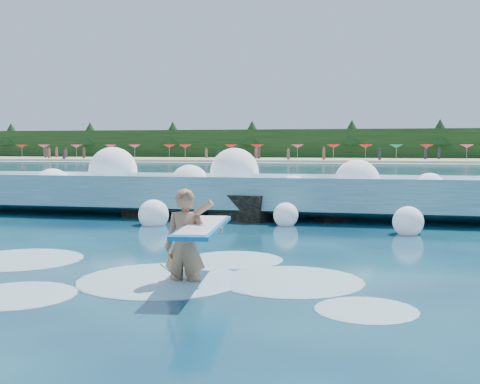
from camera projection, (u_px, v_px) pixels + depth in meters
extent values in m
plane|color=#07223F|center=(145.00, 258.00, 11.95)|extent=(200.00, 200.00, 0.00)
cube|color=tan|center=(343.00, 160.00, 87.84)|extent=(140.00, 20.00, 0.40)
cube|color=silver|center=(339.00, 163.00, 77.15)|extent=(140.00, 5.00, 0.08)
cube|color=black|center=(346.00, 145.00, 97.40)|extent=(140.00, 4.00, 5.00)
cube|color=teal|center=(270.00, 202.00, 18.84)|extent=(19.58, 2.98, 1.63)
cube|color=white|center=(274.00, 185.00, 19.58)|extent=(19.58, 1.38, 0.76)
cube|color=black|center=(159.00, 202.00, 19.64)|extent=(2.63, 2.27, 1.20)
cube|color=black|center=(243.00, 209.00, 18.21)|extent=(1.93, 1.66, 0.93)
cube|color=black|center=(335.00, 203.00, 18.79)|extent=(2.37, 2.33, 1.30)
imported|color=#A3704C|center=(185.00, 247.00, 9.63)|extent=(0.70, 0.48, 1.87)
cube|color=#0B71BF|center=(203.00, 227.00, 9.60)|extent=(0.87, 2.61, 0.06)
cube|color=white|center=(203.00, 226.00, 9.59)|extent=(0.74, 2.38, 0.06)
cylinder|color=black|center=(172.00, 273.00, 8.44)|extent=(0.01, 0.91, 0.43)
sphere|color=white|center=(53.00, 188.00, 20.12)|extent=(1.30, 1.30, 1.30)
sphere|color=white|center=(113.00, 171.00, 20.38)|extent=(1.65, 1.65, 1.65)
sphere|color=white|center=(190.00, 184.00, 19.56)|extent=(1.28, 1.28, 1.28)
sphere|color=white|center=(235.00, 172.00, 19.60)|extent=(1.59, 1.59, 1.59)
sphere|color=white|center=(294.00, 191.00, 18.59)|extent=(0.94, 0.94, 0.94)
sphere|color=white|center=(357.00, 182.00, 18.17)|extent=(1.39, 1.39, 1.39)
sphere|color=white|center=(430.00, 191.00, 18.11)|extent=(1.12, 1.12, 1.12)
sphere|color=white|center=(154.00, 215.00, 17.03)|extent=(0.86, 0.86, 0.86)
sphere|color=white|center=(286.00, 215.00, 16.95)|extent=(0.71, 0.71, 0.71)
sphere|color=white|center=(408.00, 222.00, 15.24)|extent=(0.78, 0.78, 0.78)
ellipsoid|color=silver|center=(161.00, 280.00, 10.01)|extent=(2.81, 2.81, 0.14)
ellipsoid|color=silver|center=(15.00, 295.00, 8.97)|extent=(1.83, 1.83, 0.09)
ellipsoid|color=silver|center=(290.00, 281.00, 9.93)|extent=(2.46, 2.46, 0.12)
ellipsoid|color=silver|center=(20.00, 260.00, 11.81)|extent=(2.47, 2.47, 0.12)
ellipsoid|color=silver|center=(234.00, 260.00, 11.79)|extent=(1.94, 1.94, 0.10)
ellipsoid|color=silver|center=(366.00, 310.00, 8.18)|extent=(1.44, 1.44, 0.07)
cone|color=red|center=(22.00, 146.00, 103.81)|extent=(2.00, 2.00, 0.50)
cone|color=#D33E6E|center=(44.00, 146.00, 98.95)|extent=(2.00, 2.00, 0.50)
cone|color=#D33E6E|center=(76.00, 146.00, 98.47)|extent=(2.00, 2.00, 0.50)
cone|color=#D33E6E|center=(111.00, 146.00, 99.81)|extent=(2.00, 2.00, 0.50)
cone|color=#D33E6E|center=(135.00, 146.00, 97.94)|extent=(2.00, 2.00, 0.50)
cone|color=red|center=(169.00, 146.00, 96.57)|extent=(2.00, 2.00, 0.50)
cone|color=red|center=(185.00, 146.00, 93.29)|extent=(2.00, 2.00, 0.50)
cone|color=red|center=(231.00, 146.00, 92.32)|extent=(2.00, 2.00, 0.50)
cone|color=red|center=(257.00, 146.00, 91.53)|extent=(2.00, 2.00, 0.50)
cone|color=#D33E6E|center=(297.00, 146.00, 90.87)|extent=(2.00, 2.00, 0.50)
cone|color=red|center=(333.00, 146.00, 88.25)|extent=(2.00, 2.00, 0.50)
cone|color=red|center=(366.00, 146.00, 86.97)|extent=(2.00, 2.00, 0.50)
cone|color=#158372|center=(396.00, 146.00, 87.72)|extent=(2.00, 2.00, 0.50)
cone|color=red|center=(427.00, 146.00, 87.50)|extent=(2.00, 2.00, 0.50)
cone|color=#D33E6E|center=(467.00, 146.00, 85.30)|extent=(2.00, 2.00, 0.50)
cube|color=#3F332D|center=(274.00, 154.00, 87.32)|extent=(0.35, 0.22, 1.51)
cube|color=#8C664C|center=(276.00, 154.00, 88.87)|extent=(0.35, 0.22, 1.46)
cube|color=#262633|center=(111.00, 153.00, 97.46)|extent=(0.35, 0.22, 1.41)
cube|color=#3F332D|center=(428.00, 154.00, 81.23)|extent=(0.35, 0.22, 1.56)
cube|color=#262633|center=(147.00, 153.00, 93.13)|extent=(0.35, 0.22, 1.46)
cube|color=brown|center=(253.00, 154.00, 83.89)|extent=(0.35, 0.22, 1.39)
cube|color=#3F332D|center=(256.00, 157.00, 80.85)|extent=(0.35, 0.22, 1.47)
cube|color=#262633|center=(219.00, 156.00, 83.44)|extent=(0.35, 0.22, 1.53)
cube|color=brown|center=(260.00, 154.00, 88.09)|extent=(0.35, 0.22, 1.42)
cube|color=#8C664C|center=(131.00, 153.00, 94.62)|extent=(0.35, 0.22, 1.51)
cube|color=brown|center=(78.00, 153.00, 98.46)|extent=(0.35, 0.22, 1.53)
cube|color=#3F332D|center=(431.00, 154.00, 86.76)|extent=(0.35, 0.22, 1.46)
cube|color=#8C664C|center=(46.00, 153.00, 96.92)|extent=(0.35, 0.22, 1.51)
cube|color=#262633|center=(471.00, 153.00, 86.13)|extent=(0.35, 0.22, 1.62)
cube|color=#3F332D|center=(220.00, 153.00, 94.02)|extent=(0.35, 0.22, 1.51)
cube|color=#8C664C|center=(237.00, 154.00, 90.72)|extent=(0.35, 0.22, 1.37)
cube|color=brown|center=(49.00, 153.00, 91.93)|extent=(0.35, 0.22, 1.53)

